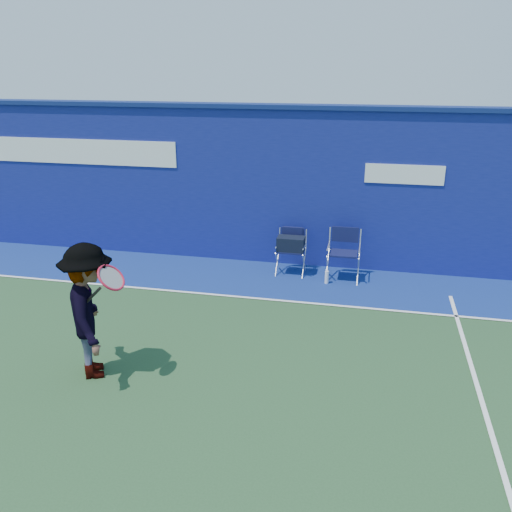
% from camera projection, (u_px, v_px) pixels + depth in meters
% --- Properties ---
extents(ground, '(80.00, 80.00, 0.00)m').
position_uv_depth(ground, '(100.00, 396.00, 6.54)').
color(ground, '#264726').
rests_on(ground, ground).
extents(stadium_wall, '(24.00, 0.50, 3.08)m').
position_uv_depth(stadium_wall, '(216.00, 182.00, 10.81)').
color(stadium_wall, navy).
rests_on(stadium_wall, ground).
extents(out_of_bounds_strip, '(24.00, 1.80, 0.01)m').
position_uv_depth(out_of_bounds_strip, '(202.00, 274.00, 10.31)').
color(out_of_bounds_strip, navy).
rests_on(out_of_bounds_strip, ground).
extents(court_lines, '(24.00, 12.00, 0.01)m').
position_uv_depth(court_lines, '(122.00, 370.00, 7.09)').
color(court_lines, white).
rests_on(court_lines, out_of_bounds_strip).
extents(directors_chair_left, '(0.51, 0.47, 0.86)m').
position_uv_depth(directors_chair_left, '(291.00, 255.00, 10.24)').
color(directors_chair_left, silver).
rests_on(directors_chair_left, ground).
extents(directors_chair_right, '(0.56, 0.51, 0.94)m').
position_uv_depth(directors_chair_right, '(343.00, 264.00, 9.99)').
color(directors_chair_right, silver).
rests_on(directors_chair_right, ground).
extents(water_bottle, '(0.07, 0.07, 0.24)m').
position_uv_depth(water_bottle, '(327.00, 277.00, 9.84)').
color(water_bottle, white).
rests_on(water_bottle, ground).
extents(tennis_player, '(1.13, 1.31, 1.76)m').
position_uv_depth(tennis_player, '(90.00, 311.00, 6.75)').
color(tennis_player, '#EA4738').
rests_on(tennis_player, ground).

